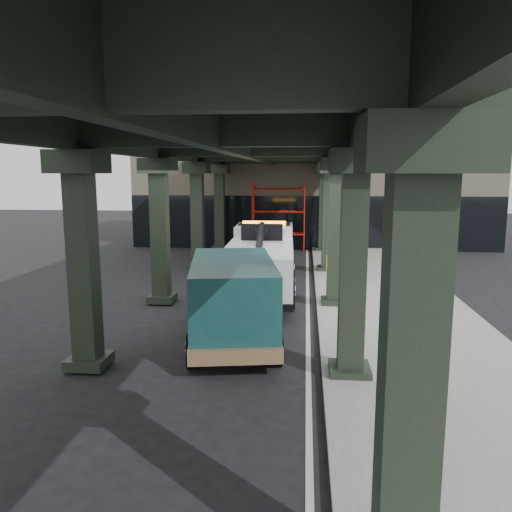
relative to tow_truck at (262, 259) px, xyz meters
The scene contains 8 objects.
ground 4.06m from the tow_truck, 89.22° to the right, with size 90.00×90.00×0.00m, color black.
sidewalk 5.07m from the tow_truck, 22.03° to the right, with size 5.00×40.00×0.15m, color gray.
lane_stripe 2.86m from the tow_truck, 46.44° to the right, with size 0.12×38.00×0.01m, color silver.
viaduct 4.54m from the tow_truck, 100.70° to the right, with size 7.40×32.00×6.40m.
building 16.51m from the tow_truck, 82.76° to the left, with size 22.00×10.00×8.00m, color #C6B793.
scaffolding 10.83m from the tow_truck, 89.72° to the left, with size 3.08×0.88×4.00m.
tow_truck is the anchor object (origin of this frame).
towed_van 5.63m from the tow_truck, 92.93° to the right, with size 3.07×5.90×2.28m.
Camera 1 is at (1.58, -14.63, 4.50)m, focal length 35.00 mm.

